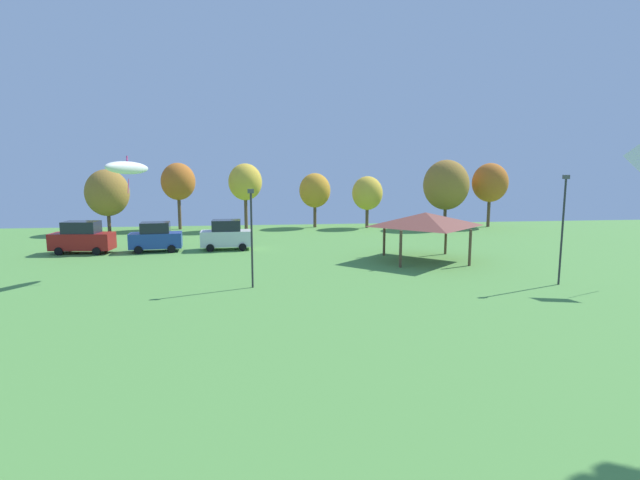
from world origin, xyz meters
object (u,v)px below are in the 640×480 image
Objects in this scene: kite_flying_6 at (127,168)px; treeline_tree_2 at (245,182)px; parked_car_second_from_left at (156,237)px; parked_car_third_from_left at (227,235)px; light_post_0 at (563,224)px; treeline_tree_4 at (367,193)px; treeline_tree_0 at (107,193)px; park_pavilion at (426,219)px; treeline_tree_1 at (178,182)px; treeline_tree_3 at (315,191)px; treeline_tree_6 at (490,183)px; light_post_1 at (252,232)px; parked_car_leftmost at (82,238)px; treeline_tree_5 at (446,185)px.

kite_flying_6 reaches higher than treeline_tree_2.
parked_car_second_from_left is 0.59× the size of treeline_tree_2.
parked_car_third_from_left is 0.66× the size of light_post_0.
kite_flying_6 reaches higher than treeline_tree_4.
park_pavilion is at bearing -33.86° from treeline_tree_0.
treeline_tree_1 is (-26.61, 29.21, 1.59)m from light_post_0.
treeline_tree_0 is (-13.01, 12.22, 2.96)m from parked_car_third_from_left.
treeline_tree_1 is 15.12m from treeline_tree_3.
park_pavilion is 0.89× the size of treeline_tree_6.
treeline_tree_4 is at bearing 90.53° from park_pavilion.
treeline_tree_0 is at bearing 146.14° from park_pavilion.
light_post_1 is (2.37, -13.54, 2.03)m from parked_car_third_from_left.
parked_car_second_from_left is at bearing -178.33° from parked_car_third_from_left.
treeline_tree_1 reaches higher than parked_car_third_from_left.
parked_car_second_from_left is 21.75m from park_pavilion.
treeline_tree_1 is at bearing 135.30° from park_pavilion.
parked_car_third_from_left is 0.65× the size of treeline_tree_0.
parked_car_third_from_left is 17.18m from treeline_tree_3.
parked_car_third_from_left is 0.75× the size of light_post_1.
parked_car_third_from_left is (5.72, 0.30, 0.04)m from parked_car_second_from_left.
parked_car_second_from_left is at bearing -135.21° from treeline_tree_3.
light_post_1 is at bearing -103.40° from treeline_tree_3.
treeline_tree_2 is 27.72m from treeline_tree_6.
parked_car_leftmost is 0.76× the size of park_pavilion.
treeline_tree_4 reaches higher than light_post_1.
kite_flying_6 is at bearing -131.74° from treeline_tree_4.
kite_flying_6 is at bearing -121.10° from treeline_tree_3.
parked_car_second_from_left is (5.72, 0.17, -0.08)m from parked_car_leftmost.
light_post_0 is (26.25, -14.62, 2.46)m from parked_car_second_from_left.
treeline_tree_2 reaches higher than parked_car_leftmost.
treeline_tree_1 is at bearing 169.16° from treeline_tree_2.
parked_car_second_from_left is 0.64× the size of treeline_tree_0.
kite_flying_6 reaches higher than parked_car_second_from_left.
treeline_tree_1 reaches higher than parked_car_leftmost.
parked_car_third_from_left is 0.66× the size of park_pavilion.
light_post_1 is at bearing -27.90° from kite_flying_6.
parked_car_second_from_left is at bearing 163.15° from park_pavilion.
treeline_tree_0 reaches higher than treeline_tree_3.
treeline_tree_6 reaches higher than treeline_tree_2.
kite_flying_6 reaches higher than light_post_0.
treeline_tree_1 reaches higher than treeline_tree_6.
parked_car_third_from_left is at bearing -43.20° from treeline_tree_0.
parked_car_second_from_left is 20.97m from treeline_tree_3.
parked_car_leftmost is at bearing -110.00° from treeline_tree_1.
treeline_tree_4 is at bearing 177.22° from treeline_tree_6.
treeline_tree_5 is (36.60, -0.18, 0.66)m from treeline_tree_0.
light_post_1 is 29.47m from treeline_tree_4.
parked_car_second_from_left is 0.56× the size of treeline_tree_5.
treeline_tree_5 reaches higher than parked_car_second_from_left.
light_post_1 is at bearing 175.65° from light_post_0.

